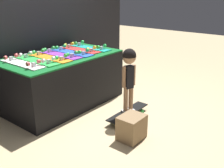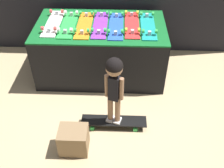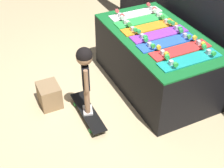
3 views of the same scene
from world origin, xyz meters
The scene contains 12 objects.
ground_plane centered at (0.00, 0.00, 0.00)m, with size 16.00×16.00×0.00m, color tan.
display_rack centered at (0.00, 0.64, 0.38)m, with size 1.73×0.99×0.76m.
skateboard_white_on_rack centered at (-0.63, 0.65, 0.77)m, with size 0.19×0.75×0.09m.
skateboard_green_on_rack centered at (-0.42, 0.62, 0.77)m, with size 0.19×0.75×0.09m.
skateboard_orange_on_rack centered at (-0.21, 0.62, 0.77)m, with size 0.19×0.75×0.09m.
skateboard_purple_on_rack centered at (0.00, 0.63, 0.77)m, with size 0.19×0.75×0.09m.
skateboard_blue_on_rack centered at (0.21, 0.61, 0.77)m, with size 0.19×0.75×0.09m.
skateboard_red_on_rack centered at (0.42, 0.65, 0.77)m, with size 0.19×0.75×0.09m.
skateboard_teal_on_rack centered at (0.63, 0.63, 0.77)m, with size 0.19×0.75×0.09m.
skateboard_on_floor centered at (0.22, -0.43, 0.07)m, with size 0.76×0.17×0.09m.
child centered at (0.22, -0.43, 0.70)m, with size 0.20×0.18×0.87m.
storage_box centered at (-0.20, -0.78, 0.15)m, with size 0.30×0.25×0.29m.
Camera 3 is at (2.81, -1.35, 2.63)m, focal length 50.00 mm.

